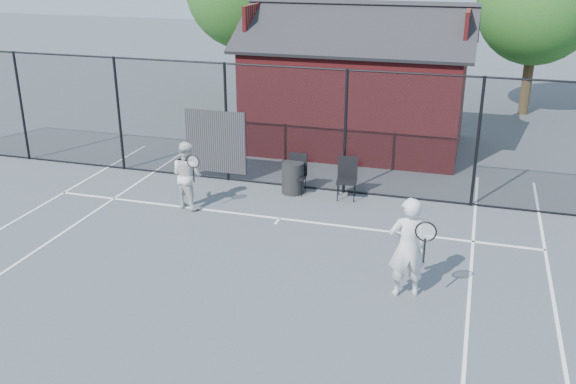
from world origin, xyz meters
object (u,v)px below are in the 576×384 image
(clubhouse, at_px, (357,92))
(waste_bin, at_px, (293,178))
(player_front, at_px, (408,247))
(chair_right, at_px, (296,175))
(player_back, at_px, (187,175))
(chair_left, at_px, (347,179))

(clubhouse, xyz_separation_m, waste_bin, (-0.66, -4.40, -1.22))
(waste_bin, bearing_deg, player_front, -52.10)
(chair_right, distance_m, waste_bin, 0.11)
(player_front, height_order, chair_right, player_front)
(player_back, relative_size, waste_bin, 2.02)
(chair_left, distance_m, waste_bin, 1.32)
(chair_right, relative_size, waste_bin, 1.21)
(clubhouse, relative_size, waste_bin, 8.44)
(waste_bin, bearing_deg, chair_left, 0.00)
(clubhouse, xyz_separation_m, player_front, (2.53, -8.51, -0.71))
(player_back, height_order, waste_bin, player_back)
(clubhouse, bearing_deg, chair_left, -81.55)
(player_front, height_order, chair_left, player_front)
(player_front, relative_size, chair_left, 1.84)
(player_back, height_order, chair_left, player_back)
(player_front, bearing_deg, waste_bin, 127.90)
(clubhouse, height_order, player_front, clubhouse)
(chair_left, bearing_deg, player_front, -72.71)
(player_front, distance_m, waste_bin, 5.23)
(clubhouse, distance_m, chair_right, 4.58)
(player_front, height_order, player_back, player_front)
(player_back, bearing_deg, waste_bin, 37.20)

